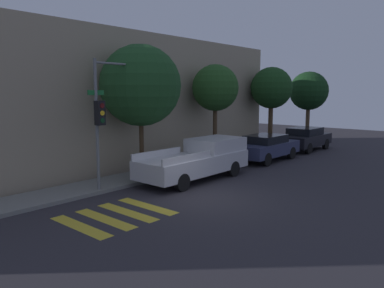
{
  "coord_description": "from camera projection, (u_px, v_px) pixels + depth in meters",
  "views": [
    {
      "loc": [
        -10.12,
        -8.35,
        3.8
      ],
      "look_at": [
        1.84,
        2.1,
        1.6
      ],
      "focal_mm": 35.0,
      "sensor_mm": 36.0,
      "label": 1
    }
  ],
  "objects": [
    {
      "name": "ground_plane",
      "position": [
        202.0,
        198.0,
        13.52
      ],
      "size": [
        60.0,
        60.0,
        0.0
      ],
      "primitive_type": "plane",
      "color": "#2D2B30"
    },
    {
      "name": "sidewalk",
      "position": [
        128.0,
        179.0,
        16.22
      ],
      "size": [
        26.0,
        1.92,
        0.14
      ],
      "primitive_type": "cube",
      "color": "slate",
      "rests_on": "ground"
    },
    {
      "name": "building_row",
      "position": [
        71.0,
        101.0,
        18.6
      ],
      "size": [
        26.0,
        6.0,
        6.71
      ],
      "primitive_type": "cube",
      "color": "gray",
      "rests_on": "ground"
    },
    {
      "name": "crosswalk",
      "position": [
        116.0,
        215.0,
        11.63
      ],
      "size": [
        3.01,
        2.6,
        0.0
      ],
      "color": "gold",
      "rests_on": "ground"
    },
    {
      "name": "traffic_light_pole",
      "position": [
        108.0,
        104.0,
        14.11
      ],
      "size": [
        2.49,
        0.56,
        5.03
      ],
      "color": "slate",
      "rests_on": "ground"
    },
    {
      "name": "pickup_truck",
      "position": [
        199.0,
        159.0,
        16.5
      ],
      "size": [
        5.57,
        1.99,
        1.71
      ],
      "color": "#BCBCC1",
      "rests_on": "ground"
    },
    {
      "name": "sedan_near_corner",
      "position": [
        266.0,
        147.0,
        20.85
      ],
      "size": [
        4.49,
        1.88,
        1.45
      ],
      "color": "#2D3351",
      "rests_on": "ground"
    },
    {
      "name": "sedan_middle",
      "position": [
        305.0,
        138.0,
        24.63
      ],
      "size": [
        4.37,
        1.88,
        1.5
      ],
      "color": "black",
      "rests_on": "ground"
    },
    {
      "name": "tree_near_corner",
      "position": [
        141.0,
        86.0,
        16.24
      ],
      "size": [
        3.54,
        3.54,
        5.86
      ],
      "color": "#42301E",
      "rests_on": "ground"
    },
    {
      "name": "tree_midblock",
      "position": [
        215.0,
        88.0,
        20.22
      ],
      "size": [
        2.52,
        2.52,
        5.3
      ],
      "color": "#4C3823",
      "rests_on": "ground"
    },
    {
      "name": "tree_far_end",
      "position": [
        271.0,
        88.0,
        24.75
      ],
      "size": [
        2.74,
        2.74,
        5.46
      ],
      "color": "#4C3823",
      "rests_on": "ground"
    },
    {
      "name": "tree_behind_truck",
      "position": [
        309.0,
        91.0,
        29.15
      ],
      "size": [
        2.99,
        2.99,
        5.4
      ],
      "color": "brown",
      "rests_on": "ground"
    }
  ]
}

